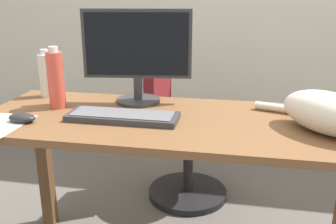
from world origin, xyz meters
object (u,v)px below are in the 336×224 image
at_px(monitor, 137,53).
at_px(water_bottle, 46,75).
at_px(keyboard, 123,116).
at_px(office_chair, 180,136).
at_px(cat, 334,113).
at_px(computer_mouse, 22,118).
at_px(spray_bottle, 56,80).

xyz_separation_m(monitor, water_bottle, (-0.45, 0.02, -0.12)).
xyz_separation_m(keyboard, water_bottle, (-0.46, 0.26, 0.09)).
distance_m(office_chair, water_bottle, 0.87).
distance_m(cat, computer_mouse, 1.16).
bearing_deg(keyboard, spray_bottle, 162.44).
relative_size(water_bottle, spray_bottle, 0.85).
bearing_deg(keyboard, cat, -1.25).
distance_m(monitor, cat, 0.84).
relative_size(office_chair, spray_bottle, 3.46).
distance_m(office_chair, spray_bottle, 0.90).
height_order(keyboard, water_bottle, water_bottle).
height_order(monitor, computer_mouse, monitor).
bearing_deg(office_chair, monitor, -103.94).
bearing_deg(computer_mouse, water_bottle, 102.63).
bearing_deg(monitor, spray_bottle, -155.90).
distance_m(water_bottle, spray_bottle, 0.21).
relative_size(office_chair, monitor, 1.92).
bearing_deg(monitor, keyboard, -89.28).
relative_size(computer_mouse, spray_bottle, 0.41).
relative_size(monitor, cat, 1.03).
bearing_deg(spray_bottle, office_chair, 54.85).
distance_m(monitor, computer_mouse, 0.55).
bearing_deg(spray_bottle, cat, -6.22).
height_order(monitor, water_bottle, monitor).
height_order(cat, computer_mouse, cat).
xyz_separation_m(cat, spray_bottle, (-1.10, 0.12, 0.04)).
height_order(office_chair, water_bottle, water_bottle).
bearing_deg(computer_mouse, cat, 4.30).
xyz_separation_m(keyboard, cat, (0.78, -0.02, 0.07)).
bearing_deg(water_bottle, office_chair, 39.26).
xyz_separation_m(monitor, computer_mouse, (-0.37, -0.35, -0.21)).
bearing_deg(office_chair, water_bottle, -140.74).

